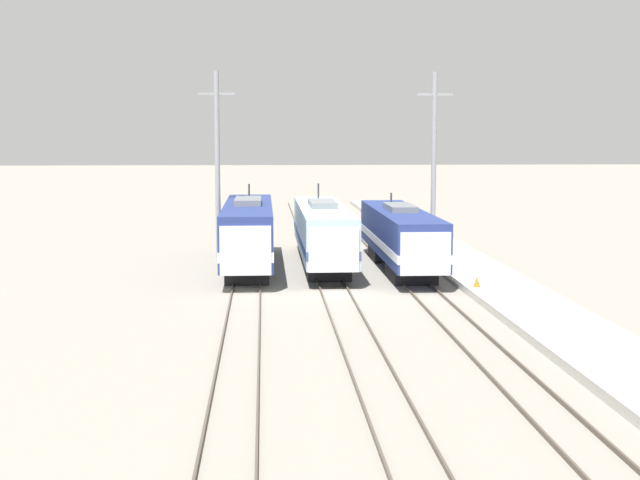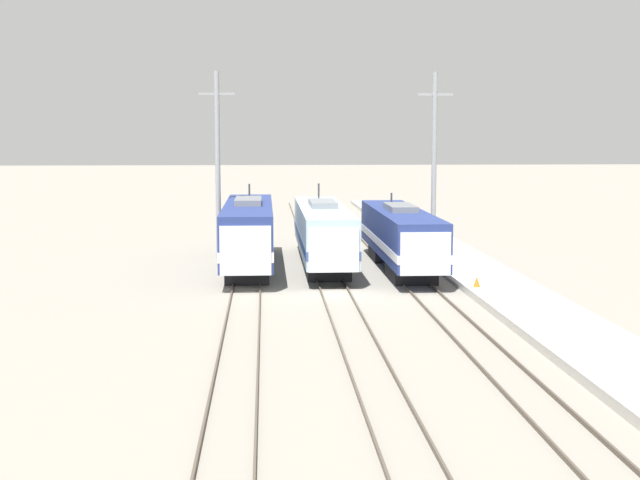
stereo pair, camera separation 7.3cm
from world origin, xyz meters
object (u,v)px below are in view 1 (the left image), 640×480
(locomotive_far_left, at_px, (248,233))
(locomotive_center, at_px, (323,233))
(catenary_tower_right, at_px, (434,163))
(locomotive_far_right, at_px, (401,237))
(catenary_tower_left, at_px, (217,163))
(traffic_cone, at_px, (477,281))

(locomotive_far_left, bearing_deg, locomotive_center, 15.15)
(locomotive_center, xyz_separation_m, catenary_tower_right, (7.52, 3.66, 4.18))
(locomotive_far_right, relative_size, catenary_tower_right, 1.42)
(locomotive_center, xyz_separation_m, catenary_tower_left, (-6.57, 3.66, 4.18))
(locomotive_center, distance_m, locomotive_far_right, 4.94)
(catenary_tower_right, bearing_deg, catenary_tower_left, 180.00)
(catenary_tower_left, relative_size, catenary_tower_right, 1.00)
(catenary_tower_left, bearing_deg, locomotive_far_left, -67.51)
(catenary_tower_right, xyz_separation_m, traffic_cone, (-0.38, -13.89, -5.60))
(locomotive_far_left, relative_size, catenary_tower_left, 1.44)
(catenary_tower_right, bearing_deg, locomotive_far_right, -118.07)
(traffic_cone, bearing_deg, locomotive_center, 124.92)
(catenary_tower_left, xyz_separation_m, traffic_cone, (13.72, -13.89, -5.60))
(locomotive_far_left, height_order, locomotive_center, locomotive_far_left)
(locomotive_far_right, relative_size, catenary_tower_left, 1.42)
(locomotive_far_left, distance_m, traffic_cone, 14.84)
(locomotive_far_right, distance_m, catenary_tower_left, 13.14)
(locomotive_far_right, height_order, traffic_cone, locomotive_far_right)
(locomotive_far_right, bearing_deg, traffic_cone, -72.62)
(catenary_tower_right, relative_size, traffic_cone, 22.02)
(locomotive_far_right, bearing_deg, locomotive_far_left, 175.63)
(locomotive_center, height_order, locomotive_far_right, locomotive_center)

